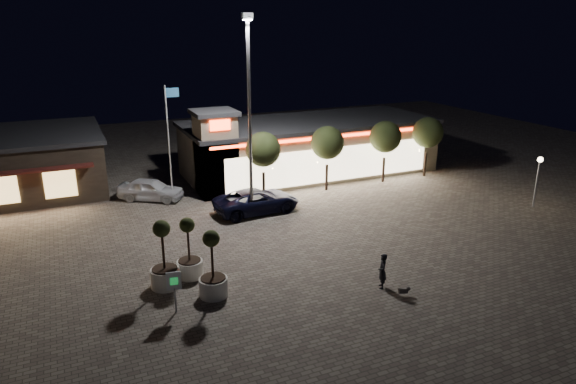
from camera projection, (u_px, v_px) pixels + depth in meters
name	position (u px, v px, depth m)	size (l,w,h in m)	color
ground	(270.00, 276.00, 25.19)	(90.00, 90.00, 0.00)	#6B6256
retail_building	(305.00, 147.00, 41.89)	(20.40, 8.40, 6.10)	gray
floodlight_pole	(249.00, 107.00, 30.70)	(0.60, 0.40, 12.38)	gray
flagpole	(170.00, 134.00, 34.24)	(0.95, 0.10, 8.00)	white
lamp_post_east	(538.00, 172.00, 33.89)	(0.36, 0.36, 3.48)	gray
string_tree_a	(263.00, 150.00, 35.16)	(2.42, 2.42, 4.79)	#332319
string_tree_b	(327.00, 143.00, 37.09)	(2.42, 2.42, 4.79)	#332319
string_tree_c	(385.00, 137.00, 39.02)	(2.42, 2.42, 4.79)	#332319
string_tree_d	(428.00, 133.00, 40.57)	(2.42, 2.42, 4.79)	#332319
pickup_truck	(257.00, 201.00, 33.49)	(2.59, 5.63, 1.56)	black
white_sedan	(151.00, 189.00, 35.81)	(1.82, 4.51, 1.54)	silver
pedestrian	(382.00, 271.00, 23.85)	(0.62, 0.41, 1.70)	black
dog	(405.00, 290.00, 23.29)	(0.56, 0.29, 0.30)	#59514C
planter_left	(165.00, 267.00, 23.88)	(1.36, 1.36, 3.35)	white
planter_mid	(213.00, 276.00, 23.10)	(1.30, 1.30, 3.21)	white
planter_right	(189.00, 259.00, 24.87)	(1.25, 1.25, 3.08)	white
valet_sign	(174.00, 284.00, 21.65)	(0.63, 0.17, 1.91)	gray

